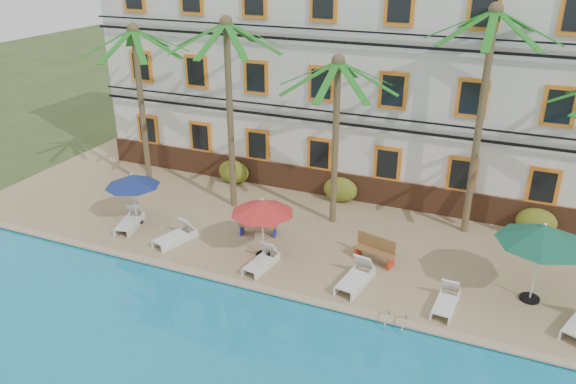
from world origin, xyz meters
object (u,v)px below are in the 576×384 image
at_px(palm_b, 229,88).
at_px(umbrella_blue, 132,181).
at_px(bench_right, 376,249).
at_px(umbrella_red, 262,207).
at_px(lounger_b, 176,235).
at_px(pool_ladder, 396,324).
at_px(bench_left, 259,223).
at_px(umbrella_green, 543,235).
at_px(lounger_a, 130,221).
at_px(lounger_c, 262,261).
at_px(palm_a, 139,84).
at_px(palm_c, 336,116).
at_px(palm_d, 484,93).
at_px(lounger_d, 356,277).
at_px(lounger_e, 446,301).

xyz_separation_m(palm_b, umbrella_blue, (-2.81, -3.00, -3.25)).
relative_size(umbrella_blue, bench_right, 1.37).
xyz_separation_m(umbrella_red, lounger_b, (-3.46, -0.38, -1.67)).
distance_m(palm_b, lounger_b, 6.11).
xyz_separation_m(bench_right, pool_ladder, (1.51, -3.28, -0.47)).
bearing_deg(pool_ladder, bench_left, 150.36).
distance_m(umbrella_green, pool_ladder, 5.19).
height_order(umbrella_blue, lounger_b, umbrella_blue).
relative_size(umbrella_green, bench_left, 1.74).
distance_m(lounger_a, lounger_c, 6.14).
distance_m(palm_b, umbrella_green, 12.50).
bearing_deg(palm_a, palm_c, -0.31).
bearing_deg(lounger_c, bench_right, 28.84).
relative_size(palm_b, lounger_b, 4.26).
bearing_deg(palm_c, bench_left, -137.09).
bearing_deg(bench_left, umbrella_blue, -167.50).
relative_size(palm_b, umbrella_green, 2.88).
bearing_deg(bench_left, palm_b, 137.92).
xyz_separation_m(palm_a, umbrella_blue, (1.72, -3.27, -2.94)).
bearing_deg(palm_d, palm_c, -166.26).
xyz_separation_m(umbrella_green, lounger_d, (-5.33, -1.35, -2.05)).
distance_m(umbrella_blue, lounger_b, 2.90).
bearing_deg(umbrella_red, umbrella_blue, 176.60).
bearing_deg(umbrella_blue, lounger_d, -5.37).
xyz_separation_m(lounger_c, lounger_d, (3.32, 0.21, 0.04)).
distance_m(palm_b, lounger_c, 7.13).
xyz_separation_m(lounger_d, pool_ladder, (1.72, -1.56, -0.29)).
xyz_separation_m(umbrella_red, bench_right, (3.83, 1.19, -1.47)).
bearing_deg(pool_ladder, palm_d, 80.83).
xyz_separation_m(umbrella_blue, bench_right, (9.61, 0.84, -1.37)).
bearing_deg(palm_d, umbrella_blue, -160.02).
height_order(umbrella_red, bench_left, umbrella_red).
relative_size(umbrella_blue, lounger_e, 1.27).
height_order(umbrella_blue, lounger_e, umbrella_blue).
distance_m(palm_b, pool_ladder, 11.16).
distance_m(palm_d, bench_right, 6.71).
bearing_deg(lounger_e, bench_left, 163.98).
relative_size(umbrella_red, pool_ladder, 3.06).
height_order(lounger_a, lounger_e, lounger_a).
height_order(lounger_c, lounger_d, lounger_d).
relative_size(umbrella_green, lounger_c, 1.61).
height_order(palm_a, pool_ladder, palm_a).
bearing_deg(bench_left, pool_ladder, -29.64).
xyz_separation_m(lounger_a, lounger_c, (6.11, -0.67, -0.01)).
xyz_separation_m(lounger_d, bench_right, (0.20, 1.73, 0.18)).
bearing_deg(lounger_a, lounger_e, -2.83).
height_order(palm_c, pool_ladder, palm_c).
height_order(palm_d, lounger_b, palm_d).
bearing_deg(lounger_a, palm_a, 114.70).
xyz_separation_m(palm_b, umbrella_green, (11.93, -2.54, -2.75)).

